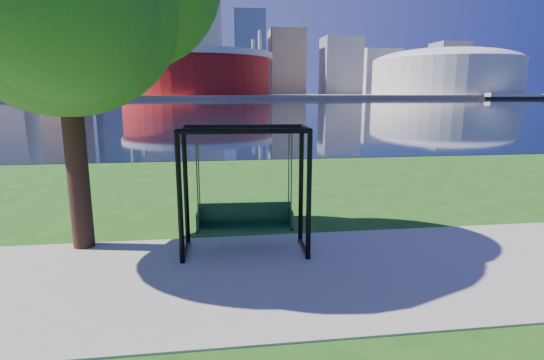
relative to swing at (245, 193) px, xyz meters
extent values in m
plane|color=#1E5114|center=(0.60, -0.63, -1.17)|extent=(900.00, 900.00, 0.00)
cube|color=#9E937F|center=(0.60, -1.13, -1.15)|extent=(120.00, 4.00, 0.03)
cube|color=black|center=(0.60, 101.37, -1.16)|extent=(900.00, 180.00, 0.02)
cube|color=#937F60|center=(0.60, 305.37, -0.17)|extent=(900.00, 228.00, 2.00)
cylinder|color=maroon|center=(-9.40, 234.37, 11.83)|extent=(80.00, 80.00, 22.00)
cylinder|color=silver|center=(-9.40, 234.37, 21.33)|extent=(83.00, 83.00, 3.00)
cylinder|color=silver|center=(23.51, 253.37, 16.83)|extent=(2.00, 2.00, 32.00)
cylinder|color=silver|center=(-42.31, 253.37, 16.83)|extent=(2.00, 2.00, 32.00)
cylinder|color=silver|center=(-42.31, 215.37, 16.83)|extent=(2.00, 2.00, 32.00)
cylinder|color=silver|center=(23.51, 215.37, 16.83)|extent=(2.00, 2.00, 32.00)
cylinder|color=beige|center=(135.60, 234.37, 10.83)|extent=(84.00, 84.00, 20.00)
ellipsoid|color=beige|center=(135.60, 234.37, 19.83)|extent=(84.00, 84.00, 15.12)
cube|color=gray|center=(-139.40, 309.37, 31.83)|extent=(28.00, 28.00, 62.00)
cube|color=#998466|center=(-99.40, 299.37, 44.83)|extent=(26.00, 26.00, 88.00)
cube|color=slate|center=(-69.40, 324.37, 48.33)|extent=(30.00, 24.00, 95.00)
cube|color=gray|center=(-39.40, 304.37, 36.83)|extent=(24.00, 24.00, 72.00)
cube|color=silver|center=(-9.40, 334.37, 40.83)|extent=(32.00, 28.00, 80.00)
cube|color=slate|center=(25.60, 309.37, 29.83)|extent=(22.00, 22.00, 58.00)
cube|color=#998466|center=(55.60, 324.37, 24.83)|extent=(26.00, 26.00, 48.00)
cube|color=gray|center=(95.60, 314.37, 21.83)|extent=(28.00, 24.00, 42.00)
cube|color=silver|center=(135.60, 339.37, 18.83)|extent=(30.00, 26.00, 36.00)
cube|color=gray|center=(185.60, 319.37, 20.83)|extent=(24.00, 24.00, 40.00)
cube|color=#998466|center=(225.60, 334.37, 16.83)|extent=(26.00, 26.00, 32.00)
cylinder|color=black|center=(-1.16, -0.44, 0.02)|extent=(0.10, 0.10, 2.37)
cylinder|color=black|center=(1.11, -0.55, 0.02)|extent=(0.10, 0.10, 2.37)
cylinder|color=black|center=(-1.11, 0.49, 0.02)|extent=(0.10, 0.10, 2.37)
cylinder|color=black|center=(1.15, 0.38, 0.02)|extent=(0.10, 0.10, 2.37)
cylinder|color=black|center=(-0.02, -0.49, 1.20)|extent=(2.27, 0.20, 0.09)
cylinder|color=black|center=(0.02, 0.43, 1.20)|extent=(2.27, 0.20, 0.09)
cylinder|color=black|center=(-1.13, 0.03, 1.20)|extent=(0.14, 0.93, 0.09)
cylinder|color=black|center=(-1.13, 0.03, -1.09)|extent=(0.12, 0.93, 0.07)
cylinder|color=black|center=(1.13, -0.08, 1.20)|extent=(0.14, 0.93, 0.09)
cylinder|color=black|center=(1.13, -0.08, -1.09)|extent=(0.12, 0.93, 0.07)
cube|color=black|center=(0.00, -0.03, -0.65)|extent=(1.82, 0.55, 0.06)
cube|color=black|center=(0.01, 0.17, -0.43)|extent=(1.80, 0.14, 0.39)
cube|color=black|center=(-0.87, 0.01, -0.51)|extent=(0.07, 0.47, 0.35)
cube|color=black|center=(0.87, -0.07, -0.51)|extent=(0.07, 0.47, 0.35)
cylinder|color=#2E2E33|center=(-0.86, -0.18, 0.40)|extent=(0.03, 0.03, 1.49)
cylinder|color=#2E2E33|center=(0.84, -0.26, 0.40)|extent=(0.03, 0.03, 1.49)
cylinder|color=#2E2E33|center=(-0.84, 0.20, 0.40)|extent=(0.03, 0.03, 1.49)
cylinder|color=#2E2E33|center=(0.86, 0.12, 0.40)|extent=(0.03, 0.03, 1.49)
cylinder|color=black|center=(-3.15, 0.69, 0.84)|extent=(0.40, 0.40, 4.02)
sphere|color=#265619|center=(-2.78, -0.32, 3.13)|extent=(2.93, 2.93, 2.93)
cube|color=black|center=(143.92, 184.86, -0.54)|extent=(31.37, 12.52, 1.22)
cube|color=beige|center=(143.92, 184.86, 0.99)|extent=(25.11, 10.12, 1.83)
camera|label=1|loc=(-0.53, -7.72, 1.84)|focal=28.00mm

